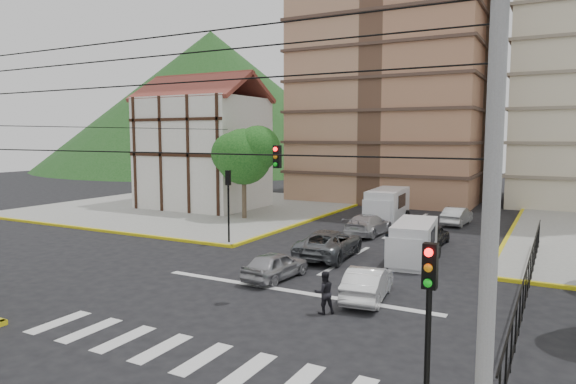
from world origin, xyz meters
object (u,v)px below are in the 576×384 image
Objects in this scene: traffic_light_nw at (228,194)px; car_white_front_right at (368,283)px; car_silver_front_left at (275,265)px; van_left_lane at (386,207)px; traffic_light_se at (429,315)px; pedestrian_crosswalk at (324,292)px; van_right_lane at (413,243)px.

car_white_front_right is at bearing -28.85° from traffic_light_nw.
traffic_light_nw is 12.84m from car_white_front_right.
car_white_front_right reaches higher than car_silver_front_left.
van_left_lane is 1.50× the size of car_silver_front_left.
traffic_light_nw is 0.76× the size of van_left_lane.
traffic_light_se is 10.83m from car_white_front_right.
traffic_light_nw is 1.15× the size of car_silver_front_left.
traffic_light_nw is at bearing 135.00° from traffic_light_se.
van_right_lane is at bearing -138.87° from pedestrian_crosswalk.
pedestrian_crosswalk is at bearing -102.52° from van_right_lane.
traffic_light_se reaches higher than van_left_lane.
van_right_lane is at bearing -69.74° from van_left_lane.
pedestrian_crosswalk is at bearing 127.30° from traffic_light_se.
van_left_lane is 17.61m from car_silver_front_left.
pedestrian_crosswalk is (-5.42, 7.12, -2.30)m from traffic_light_se.
traffic_light_se is 1.00× the size of traffic_light_nw.
car_silver_front_left is 5.05m from pedestrian_crosswalk.
car_silver_front_left is at bearing -40.13° from traffic_light_nw.
car_silver_front_left is 0.94× the size of car_white_front_right.
traffic_light_nw reaches higher than van_left_lane.
car_white_front_right is (4.77, -0.80, 0.02)m from car_silver_front_left.
van_left_lane is 19.06m from car_white_front_right.
car_silver_front_left is at bearing -82.21° from pedestrian_crosswalk.
van_right_lane is at bearing 3.57° from traffic_light_nw.
car_white_front_right is at bearing -78.17° from van_left_lane.
van_right_lane reaches higher than car_white_front_right.
traffic_light_se is 1.15× the size of car_silver_front_left.
van_right_lane is 3.06× the size of pedestrian_crosswalk.
car_white_front_right is (-0.09, -6.78, -0.37)m from van_right_lane.
van_left_lane reaches higher than car_silver_front_left.
van_left_lane is (6.07, 12.31, -1.87)m from traffic_light_nw.
van_left_lane is 21.20m from pedestrian_crosswalk.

